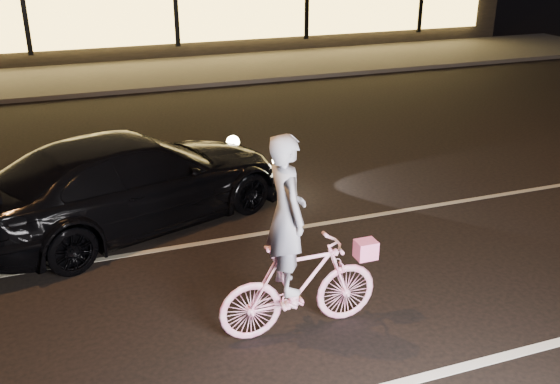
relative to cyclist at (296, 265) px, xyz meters
name	(u,v)px	position (x,y,z in m)	size (l,w,h in m)	color
ground	(419,285)	(1.76, 0.33, -0.80)	(90.00, 90.00, 0.00)	black
lane_stripe_near	(498,358)	(1.76, -1.17, -0.80)	(60.00, 0.12, 0.01)	silver
lane_stripe_far	(349,219)	(1.76, 2.33, -0.80)	(60.00, 0.10, 0.01)	gray
sidewalk	(191,71)	(1.76, 13.33, -0.74)	(30.00, 4.00, 0.12)	#383533
cyclist	(296,265)	(0.00, 0.00, 0.00)	(1.79, 0.62, 2.25)	#FF439B
sedan	(134,180)	(-1.24, 3.31, -0.12)	(5.06, 3.43, 1.36)	black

